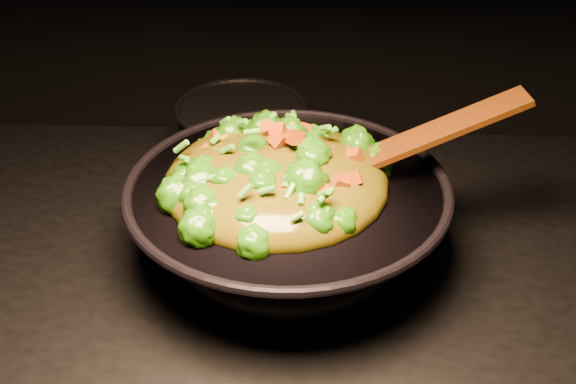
# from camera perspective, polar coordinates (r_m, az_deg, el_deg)

# --- Properties ---
(wok) EXTENTS (0.46, 0.46, 0.11)m
(wok) POSITION_cam_1_polar(r_m,az_deg,el_deg) (0.96, -0.03, -2.45)
(wok) COLOR black
(wok) RESTS_ON stovetop
(stir_fry) EXTENTS (0.33, 0.33, 0.10)m
(stir_fry) POSITION_cam_1_polar(r_m,az_deg,el_deg) (0.90, -0.96, 3.18)
(stir_fry) COLOR #286F07
(stir_fry) RESTS_ON wok
(spatula) EXTENTS (0.29, 0.09, 0.12)m
(spatula) POSITION_cam_1_polar(r_m,az_deg,el_deg) (0.94, 9.93, 3.99)
(spatula) COLOR #351705
(spatula) RESTS_ON wok
(back_pot) EXTENTS (0.23, 0.23, 0.11)m
(back_pot) POSITION_cam_1_polar(r_m,az_deg,el_deg) (1.16, -3.65, 4.41)
(back_pot) COLOR black
(back_pot) RESTS_ON stovetop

